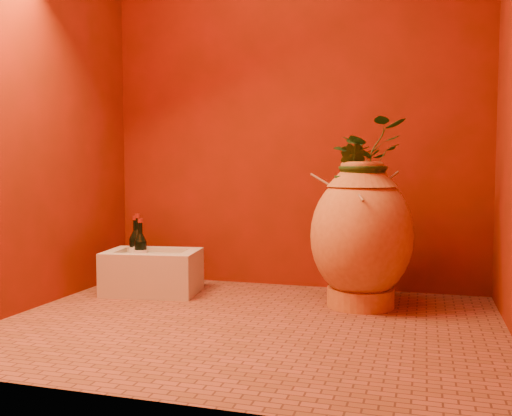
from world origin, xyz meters
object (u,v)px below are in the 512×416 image
(stone_basin, at_px, (152,273))
(wine_bottle_a, at_px, (138,248))
(wine_bottle_b, at_px, (136,249))
(wine_bottle_c, at_px, (141,252))
(amphora, at_px, (361,235))
(wall_tap, at_px, (353,172))

(stone_basin, xyz_separation_m, wine_bottle_a, (-0.13, 0.06, 0.14))
(stone_basin, xyz_separation_m, wine_bottle_b, (-0.15, 0.05, 0.14))
(wine_bottle_c, bearing_deg, wine_bottle_b, 133.65)
(amphora, relative_size, stone_basin, 1.33)
(wine_bottle_a, distance_m, wine_bottle_b, 0.02)
(wine_bottle_a, height_order, wine_bottle_b, wine_bottle_a)
(amphora, xyz_separation_m, wine_bottle_b, (-1.44, 0.03, -0.14))
(stone_basin, bearing_deg, amphora, 0.87)
(amphora, bearing_deg, wine_bottle_b, 178.63)
(wine_bottle_b, distance_m, wine_bottle_c, 0.12)
(wine_bottle_c, bearing_deg, wall_tap, 18.92)
(stone_basin, relative_size, wine_bottle_b, 1.86)
(wine_bottle_b, bearing_deg, wine_bottle_a, 8.66)
(wine_bottle_c, xyz_separation_m, wall_tap, (1.26, 0.43, 0.50))
(wall_tap, bearing_deg, wine_bottle_c, -161.08)
(amphora, height_order, stone_basin, amphora)
(stone_basin, relative_size, wall_tap, 3.89)
(wine_bottle_a, bearing_deg, amphora, -1.49)
(wine_bottle_a, xyz_separation_m, wall_tap, (1.33, 0.34, 0.49))
(wine_bottle_c, distance_m, wall_tap, 1.43)
(stone_basin, bearing_deg, wall_tap, 18.44)
(amphora, bearing_deg, wine_bottle_a, 178.51)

